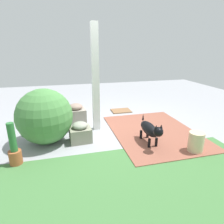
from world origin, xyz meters
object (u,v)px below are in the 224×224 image
object	(u,v)px
round_shrub	(45,116)
doormat	(121,111)
terracotta_pot_tall	(14,150)
ceramic_urn	(196,142)
porch_pillar	(95,79)
stone_planter_nearest	(76,113)
dog	(150,130)
terracotta_pot_spiky	(46,107)
stone_planter_mid	(80,133)

from	to	relation	value
round_shrub	doormat	xyz separation A→B (m)	(-2.03, -1.52, -0.53)
terracotta_pot_tall	round_shrub	bearing A→B (deg)	-122.99
round_shrub	ceramic_urn	bearing A→B (deg)	157.47
ceramic_urn	doormat	bearing A→B (deg)	-76.89
porch_pillar	stone_planter_nearest	world-z (taller)	porch_pillar
ceramic_urn	dog	bearing A→B (deg)	-35.00
terracotta_pot_spiky	terracotta_pot_tall	bearing A→B (deg)	79.16
porch_pillar	ceramic_urn	xyz separation A→B (m)	(-1.55, 1.50, -0.97)
round_shrub	ceramic_urn	world-z (taller)	round_shrub
stone_planter_mid	round_shrub	distance (m)	0.76
stone_planter_nearest	ceramic_urn	xyz separation A→B (m)	(-1.97, 2.12, -0.03)
porch_pillar	doormat	distance (m)	1.86
ceramic_urn	doormat	distance (m)	2.69
stone_planter_mid	terracotta_pot_spiky	world-z (taller)	terracotta_pot_spiky
dog	stone_planter_mid	bearing A→B (deg)	-19.90
stone_planter_nearest	terracotta_pot_spiky	bearing A→B (deg)	-21.79
dog	ceramic_urn	size ratio (longest dim) A/B	2.06
stone_planter_mid	ceramic_urn	bearing A→B (deg)	154.43
round_shrub	terracotta_pot_spiky	distance (m)	1.33
doormat	ceramic_urn	bearing A→B (deg)	103.11
stone_planter_nearest	porch_pillar	bearing A→B (deg)	124.36
dog	terracotta_pot_tall	bearing A→B (deg)	1.89
stone_planter_mid	round_shrub	xyz separation A→B (m)	(0.66, -0.15, 0.35)
terracotta_pot_spiky	dog	distance (m)	2.80
porch_pillar	round_shrub	distance (m)	1.32
stone_planter_nearest	terracotta_pot_tall	world-z (taller)	terracotta_pot_tall
round_shrub	terracotta_pot_tall	world-z (taller)	round_shrub
doormat	stone_planter_nearest	bearing A→B (deg)	20.13
porch_pillar	stone_planter_nearest	distance (m)	1.20
terracotta_pot_tall	doormat	xyz separation A→B (m)	(-2.49, -2.22, -0.24)
porch_pillar	terracotta_pot_spiky	bearing A→B (deg)	-38.14
terracotta_pot_spiky	doormat	size ratio (longest dim) A/B	1.29
stone_planter_mid	terracotta_pot_tall	distance (m)	1.24
stone_planter_mid	round_shrub	size ratio (longest dim) A/B	0.41
terracotta_pot_tall	doormat	world-z (taller)	terracotta_pot_tall
stone_planter_nearest	doormat	world-z (taller)	stone_planter_nearest
ceramic_urn	terracotta_pot_spiky	bearing A→B (deg)	-41.66
dog	doormat	xyz separation A→B (m)	(-0.07, -2.14, -0.30)
round_shrub	dog	distance (m)	2.07
terracotta_pot_tall	ceramic_urn	bearing A→B (deg)	172.65
stone_planter_mid	terracotta_pot_spiky	xyz separation A→B (m)	(0.73, -1.46, 0.15)
stone_planter_mid	dog	world-z (taller)	dog
porch_pillar	ceramic_urn	bearing A→B (deg)	135.94
terracotta_pot_tall	dog	world-z (taller)	terracotta_pot_tall
stone_planter_mid	doormat	world-z (taller)	stone_planter_mid
terracotta_pot_spiky	terracotta_pot_tall	xyz separation A→B (m)	(0.39, 2.01, -0.09)
round_shrub	dog	bearing A→B (deg)	162.50
dog	ceramic_urn	distance (m)	0.84
stone_planter_mid	terracotta_pot_spiky	bearing A→B (deg)	-63.59
porch_pillar	stone_planter_mid	size ratio (longest dim) A/B	5.25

